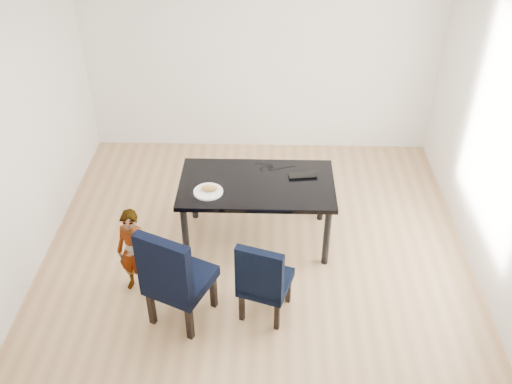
{
  "coord_description": "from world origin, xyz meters",
  "views": [
    {
      "loc": [
        0.12,
        -4.3,
        4.11
      ],
      "look_at": [
        0.0,
        0.2,
        0.85
      ],
      "focal_mm": 40.0,
      "sensor_mm": 36.0,
      "label": 1
    }
  ],
  "objects_px": {
    "dining_table": "(257,212)",
    "laptop": "(302,173)",
    "chair_left": "(180,272)",
    "chair_right": "(266,276)",
    "plate": "(208,192)",
    "child": "(134,252)"
  },
  "relations": [
    {
      "from": "child",
      "to": "laptop",
      "type": "xyz_separation_m",
      "value": [
        1.62,
        0.96,
        0.29
      ]
    },
    {
      "from": "plate",
      "to": "laptop",
      "type": "xyz_separation_m",
      "value": [
        0.96,
        0.36,
        0.0
      ]
    },
    {
      "from": "child",
      "to": "plate",
      "type": "xyz_separation_m",
      "value": [
        0.67,
        0.6,
        0.29
      ]
    },
    {
      "from": "chair_right",
      "to": "laptop",
      "type": "distance_m",
      "value": 1.31
    },
    {
      "from": "chair_right",
      "to": "chair_left",
      "type": "bearing_deg",
      "value": -157.14
    },
    {
      "from": "child",
      "to": "plate",
      "type": "relative_size",
      "value": 3.15
    },
    {
      "from": "child",
      "to": "chair_left",
      "type": "bearing_deg",
      "value": -20.3
    },
    {
      "from": "plate",
      "to": "child",
      "type": "bearing_deg",
      "value": -137.92
    },
    {
      "from": "plate",
      "to": "chair_right",
      "type": "bearing_deg",
      "value": -55.62
    },
    {
      "from": "dining_table",
      "to": "plate",
      "type": "xyz_separation_m",
      "value": [
        -0.48,
        -0.18,
        0.38
      ]
    },
    {
      "from": "chair_right",
      "to": "plate",
      "type": "distance_m",
      "value": 1.09
    },
    {
      "from": "chair_right",
      "to": "child",
      "type": "xyz_separation_m",
      "value": [
        -1.26,
        0.26,
        0.02
      ]
    },
    {
      "from": "chair_left",
      "to": "child",
      "type": "relative_size",
      "value": 1.15
    },
    {
      "from": "chair_left",
      "to": "child",
      "type": "bearing_deg",
      "value": 170.32
    },
    {
      "from": "chair_left",
      "to": "dining_table",
      "type": "bearing_deg",
      "value": 83.8
    },
    {
      "from": "chair_left",
      "to": "plate",
      "type": "height_order",
      "value": "chair_left"
    },
    {
      "from": "dining_table",
      "to": "chair_left",
      "type": "xyz_separation_m",
      "value": [
        -0.66,
        -1.11,
        0.16
      ]
    },
    {
      "from": "chair_left",
      "to": "child",
      "type": "height_order",
      "value": "chair_left"
    },
    {
      "from": "dining_table",
      "to": "laptop",
      "type": "relative_size",
      "value": 5.34
    },
    {
      "from": "dining_table",
      "to": "laptop",
      "type": "bearing_deg",
      "value": 20.3
    },
    {
      "from": "chair_right",
      "to": "plate",
      "type": "height_order",
      "value": "chair_right"
    },
    {
      "from": "chair_right",
      "to": "plate",
      "type": "relative_size",
      "value": 3.01
    }
  ]
}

